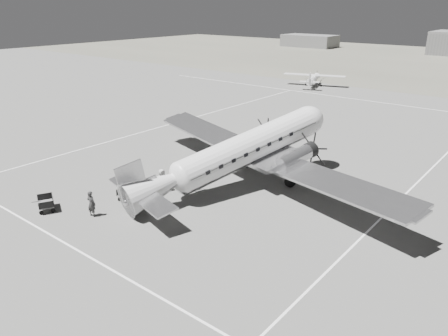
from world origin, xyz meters
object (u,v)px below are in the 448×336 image
at_px(dc3_airliner, 240,154).
at_px(ground_crew, 91,204).
at_px(baggage_cart_near, 129,195).
at_px(baggage_cart_far, 46,204).
at_px(ramp_agent, 143,185).
at_px(light_plane_left, 313,80).
at_px(passenger, 162,180).
at_px(shed_secondary, 310,41).

distance_m(dc3_airliner, ground_crew, 12.08).
height_order(dc3_airliner, baggage_cart_near, dc3_airliner).
relative_size(baggage_cart_far, ramp_agent, 0.97).
relative_size(light_plane_left, ramp_agent, 6.12).
relative_size(light_plane_left, passenger, 5.93).
height_order(baggage_cart_near, ground_crew, ground_crew).
relative_size(dc3_airliner, ground_crew, 15.39).
distance_m(dc3_airliner, passenger, 6.57).
relative_size(shed_secondary, dc3_airliner, 0.61).
distance_m(shed_secondary, dc3_airliner, 127.52).
bearing_deg(baggage_cart_near, baggage_cart_far, -141.13).
relative_size(light_plane_left, ground_crew, 5.85).
xyz_separation_m(light_plane_left, ramp_agent, (12.93, -52.17, -0.25)).
relative_size(baggage_cart_near, baggage_cart_far, 0.92).
bearing_deg(baggage_cart_far, ramp_agent, 85.23).
distance_m(dc3_airliner, light_plane_left, 49.11).
distance_m(baggage_cart_far, passenger, 8.77).
bearing_deg(ground_crew, ramp_agent, -103.54).
xyz_separation_m(ramp_agent, passenger, (0.45, 1.62, 0.03)).
bearing_deg(passenger, shed_secondary, 36.21).
height_order(shed_secondary, baggage_cart_far, shed_secondary).
xyz_separation_m(light_plane_left, baggage_cart_far, (9.23, -58.27, -0.67)).
height_order(baggage_cart_near, baggage_cart_far, baggage_cart_far).
xyz_separation_m(shed_secondary, baggage_cart_far, (47.36, -127.15, -1.50)).
xyz_separation_m(shed_secondary, ramp_agent, (51.06, -121.05, -1.08)).
xyz_separation_m(baggage_cart_far, ramp_agent, (3.70, 6.10, 0.42)).
relative_size(light_plane_left, baggage_cart_near, 6.89).
relative_size(dc3_airliner, ramp_agent, 16.11).
xyz_separation_m(dc3_airliner, baggage_cart_near, (-4.97, -7.54, -2.36)).
bearing_deg(light_plane_left, dc3_airliner, -87.45).
height_order(shed_secondary, ground_crew, shed_secondary).
xyz_separation_m(baggage_cart_far, ground_crew, (3.45, 1.54, 0.46)).
relative_size(dc3_airliner, baggage_cart_far, 16.62).
bearing_deg(dc3_airliner, ramp_agent, -110.59).
xyz_separation_m(dc3_airliner, ramp_agent, (-4.63, -6.33, -1.90)).
bearing_deg(baggage_cart_near, ground_crew, -105.12).
bearing_deg(ground_crew, dc3_airliner, -124.55).
bearing_deg(baggage_cart_far, shed_secondary, 136.89).
relative_size(dc3_airliner, baggage_cart_near, 18.11).
distance_m(baggage_cart_near, ramp_agent, 1.33).
bearing_deg(dc3_airliner, baggage_cart_far, -108.24).
relative_size(shed_secondary, ramp_agent, 9.79).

